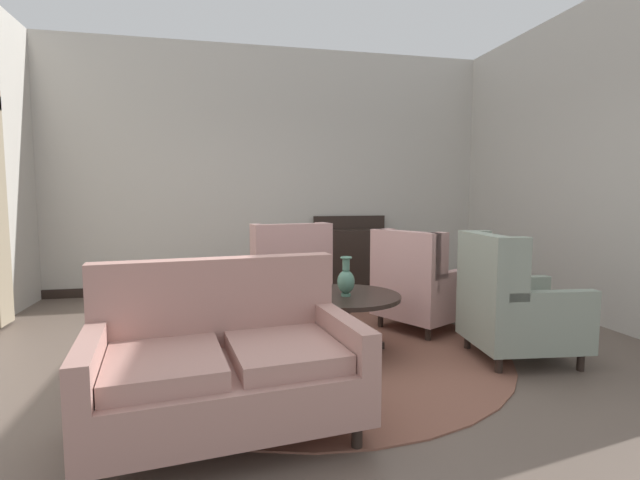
% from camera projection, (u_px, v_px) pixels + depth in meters
% --- Properties ---
extents(ground, '(8.63, 8.63, 0.00)m').
position_uv_depth(ground, '(320.00, 362.00, 3.74)').
color(ground, brown).
extents(wall_back, '(6.33, 0.08, 3.39)m').
position_uv_depth(wall_back, '(274.00, 170.00, 6.56)').
color(wall_back, '#BCB7AD').
rests_on(wall_back, ground).
extents(wall_right, '(0.08, 4.28, 3.39)m').
position_uv_depth(wall_right, '(574.00, 163.00, 5.13)').
color(wall_right, '#BCB7AD').
rests_on(wall_right, ground).
extents(baseboard_back, '(6.17, 0.03, 0.12)m').
position_uv_depth(baseboard_back, '(275.00, 285.00, 6.66)').
color(baseboard_back, black).
rests_on(baseboard_back, ground).
extents(area_rug, '(3.29, 3.29, 0.01)m').
position_uv_depth(area_rug, '(313.00, 349.00, 4.03)').
color(area_rug, brown).
rests_on(area_rug, ground).
extents(coffee_table, '(0.94, 0.94, 0.51)m').
position_uv_depth(coffee_table, '(344.00, 304.00, 3.91)').
color(coffee_table, black).
rests_on(coffee_table, ground).
extents(porcelain_vase, '(0.14, 0.14, 0.33)m').
position_uv_depth(porcelain_vase, '(346.00, 280.00, 3.83)').
color(porcelain_vase, '#4C7A66').
rests_on(porcelain_vase, coffee_table).
extents(settee, '(1.55, 1.03, 0.96)m').
position_uv_depth(settee, '(225.00, 364.00, 2.60)').
color(settee, tan).
rests_on(settee, ground).
extents(armchair_back_corner, '(0.95, 0.99, 1.05)m').
position_uv_depth(armchair_back_corner, '(285.00, 279.00, 5.01)').
color(armchair_back_corner, tan).
rests_on(armchair_back_corner, ground).
extents(armchair_beside_settee, '(0.89, 0.81, 1.04)m').
position_uv_depth(armchair_beside_settee, '(512.00, 307.00, 3.75)').
color(armchair_beside_settee, gray).
rests_on(armchair_beside_settee, ground).
extents(armchair_near_sideboard, '(1.08, 1.05, 1.00)m').
position_uv_depth(armchair_near_sideboard, '(420.00, 287.00, 4.62)').
color(armchair_near_sideboard, tan).
rests_on(armchair_near_sideboard, ground).
extents(side_table, '(0.53, 0.53, 0.66)m').
position_uv_depth(side_table, '(402.00, 273.00, 5.61)').
color(side_table, black).
rests_on(side_table, ground).
extents(sideboard, '(1.07, 0.42, 1.05)m').
position_uv_depth(sideboard, '(353.00, 256.00, 6.62)').
color(sideboard, black).
rests_on(sideboard, ground).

